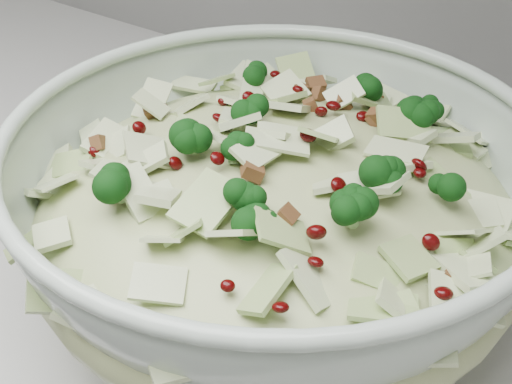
% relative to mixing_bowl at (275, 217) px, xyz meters
% --- Properties ---
extents(mixing_bowl, '(0.48, 0.48, 0.16)m').
position_rel_mixing_bowl_xyz_m(mixing_bowl, '(0.00, 0.00, 0.00)').
color(mixing_bowl, '#AFC0B1').
rests_on(mixing_bowl, counter).
extents(salad, '(0.48, 0.48, 0.16)m').
position_rel_mixing_bowl_xyz_m(salad, '(0.00, -0.00, 0.03)').
color(salad, '#BECE8D').
rests_on(salad, mixing_bowl).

